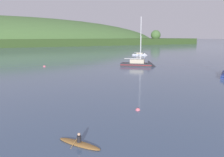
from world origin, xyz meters
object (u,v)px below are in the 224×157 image
Objects in this scene: canoe_with_paddler at (79,143)px; mooring_buoy_foreground at (138,110)px; sailboat_near_mooring at (141,55)px; sailboat_outer_reach at (141,65)px; mooring_buoy_midchannel at (44,67)px.

mooring_buoy_foreground is at bearing -88.86° from canoe_with_paddler.
sailboat_outer_reach reaches higher than sailboat_near_mooring.
sailboat_outer_reach is at bearing -29.33° from mooring_buoy_midchannel.
sailboat_near_mooring is at bearing 51.59° from mooring_buoy_foreground.
mooring_buoy_foreground is at bearing -84.64° from sailboat_outer_reach.
sailboat_near_mooring is 38.87m from sailboat_outer_reach.
mooring_buoy_midchannel is at bearing -39.69° from canoe_with_paddler.
sailboat_near_mooring reaches higher than mooring_buoy_foreground.
sailboat_near_mooring is 15.41× the size of mooring_buoy_foreground.
sailboat_near_mooring is at bearing 95.46° from sailboat_outer_reach.
sailboat_outer_reach is 49.07m from canoe_with_paddler.
sailboat_near_mooring is 87.86m from canoe_with_paddler.
canoe_with_paddler is at bearing -80.84° from sailboat_near_mooring.
canoe_with_paddler is 4.95× the size of mooring_buoy_midchannel.
mooring_buoy_midchannel is at bearing -108.35° from sailboat_near_mooring.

